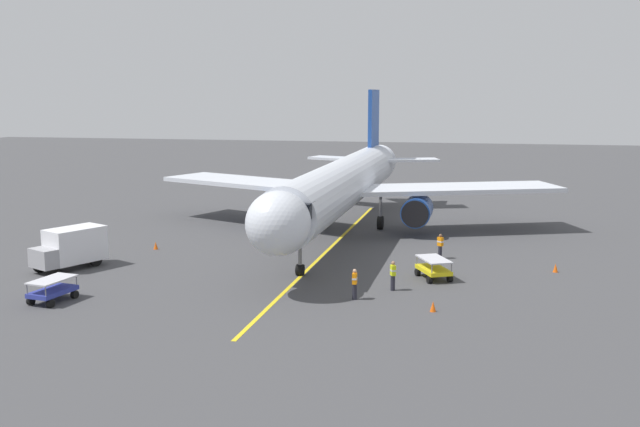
{
  "coord_description": "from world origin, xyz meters",
  "views": [
    {
      "loc": [
        -8.46,
        58.49,
        11.14
      ],
      "look_at": [
        1.78,
        10.29,
        3.0
      ],
      "focal_mm": 40.92,
      "sensor_mm": 36.0,
      "label": 1
    }
  ],
  "objects_px": {
    "ground_crew_wing_walker": "(440,246)",
    "baggage_cart_starboard_side": "(53,290)",
    "safety_cone_nose_right": "(433,306)",
    "ground_crew_loader": "(355,284)",
    "safety_cone_wing_starboard": "(156,246)",
    "airplane": "(343,184)",
    "safety_cone_wing_port": "(104,248)",
    "ground_crew_marshaller": "(393,275)",
    "baggage_cart_near_nose": "(434,268)",
    "safety_cone_nose_left": "(555,268)",
    "box_truck_portside": "(70,248)"
  },
  "relations": [
    {
      "from": "baggage_cart_near_nose",
      "to": "box_truck_portside",
      "type": "distance_m",
      "value": 23.08
    },
    {
      "from": "ground_crew_loader",
      "to": "baggage_cart_near_nose",
      "type": "bearing_deg",
      "value": -126.09
    },
    {
      "from": "ground_crew_loader",
      "to": "safety_cone_nose_right",
      "type": "distance_m",
      "value": 4.59
    },
    {
      "from": "airplane",
      "to": "safety_cone_wing_starboard",
      "type": "height_order",
      "value": "airplane"
    },
    {
      "from": "airplane",
      "to": "baggage_cart_near_nose",
      "type": "distance_m",
      "value": 15.52
    },
    {
      "from": "box_truck_portside",
      "to": "safety_cone_wing_starboard",
      "type": "relative_size",
      "value": 9.07
    },
    {
      "from": "safety_cone_nose_left",
      "to": "ground_crew_marshaller",
      "type": "bearing_deg",
      "value": 33.91
    },
    {
      "from": "ground_crew_wing_walker",
      "to": "baggage_cart_starboard_side",
      "type": "relative_size",
      "value": 0.61
    },
    {
      "from": "safety_cone_nose_right",
      "to": "airplane",
      "type": "bearing_deg",
      "value": -67.3
    },
    {
      "from": "ground_crew_marshaller",
      "to": "safety_cone_wing_starboard",
      "type": "height_order",
      "value": "ground_crew_marshaller"
    },
    {
      "from": "ground_crew_loader",
      "to": "baggage_cart_starboard_side",
      "type": "relative_size",
      "value": 0.61
    },
    {
      "from": "safety_cone_nose_right",
      "to": "box_truck_portside",
      "type": "bearing_deg",
      "value": -11.12
    },
    {
      "from": "safety_cone_nose_right",
      "to": "safety_cone_wing_port",
      "type": "xyz_separation_m",
      "value": [
        23.72,
        -9.69,
        0.0
      ]
    },
    {
      "from": "ground_crew_loader",
      "to": "baggage_cart_near_nose",
      "type": "relative_size",
      "value": 0.58
    },
    {
      "from": "ground_crew_wing_walker",
      "to": "safety_cone_nose_right",
      "type": "xyz_separation_m",
      "value": [
        -0.24,
        12.48,
        -0.61
      ]
    },
    {
      "from": "baggage_cart_near_nose",
      "to": "baggage_cart_starboard_side",
      "type": "height_order",
      "value": "same"
    },
    {
      "from": "safety_cone_nose_left",
      "to": "safety_cone_wing_starboard",
      "type": "bearing_deg",
      "value": -2.38
    },
    {
      "from": "baggage_cart_near_nose",
      "to": "safety_cone_wing_port",
      "type": "relative_size",
      "value": 5.37
    },
    {
      "from": "ground_crew_wing_walker",
      "to": "airplane",
      "type": "bearing_deg",
      "value": -42.18
    },
    {
      "from": "baggage_cart_starboard_side",
      "to": "safety_cone_nose_left",
      "type": "bearing_deg",
      "value": -155.39
    },
    {
      "from": "baggage_cart_near_nose",
      "to": "ground_crew_wing_walker",
      "type": "bearing_deg",
      "value": -91.21
    },
    {
      "from": "ground_crew_marshaller",
      "to": "airplane",
      "type": "bearing_deg",
      "value": -70.26
    },
    {
      "from": "safety_cone_nose_right",
      "to": "safety_cone_wing_port",
      "type": "distance_m",
      "value": 25.63
    },
    {
      "from": "ground_crew_loader",
      "to": "baggage_cart_near_nose",
      "type": "height_order",
      "value": "ground_crew_loader"
    },
    {
      "from": "ground_crew_marshaller",
      "to": "safety_cone_wing_port",
      "type": "height_order",
      "value": "ground_crew_marshaller"
    },
    {
      "from": "ground_crew_marshaller",
      "to": "safety_cone_wing_port",
      "type": "relative_size",
      "value": 3.11
    },
    {
      "from": "box_truck_portside",
      "to": "safety_cone_nose_right",
      "type": "bearing_deg",
      "value": 168.88
    },
    {
      "from": "safety_cone_nose_right",
      "to": "safety_cone_wing_port",
      "type": "relative_size",
      "value": 1.0
    },
    {
      "from": "safety_cone_wing_port",
      "to": "ground_crew_marshaller",
      "type": "bearing_deg",
      "value": 164.15
    },
    {
      "from": "airplane",
      "to": "safety_cone_nose_right",
      "type": "xyz_separation_m",
      "value": [
        -8.26,
        19.75,
        -3.73
      ]
    },
    {
      "from": "safety_cone_nose_right",
      "to": "safety_cone_wing_starboard",
      "type": "height_order",
      "value": "same"
    },
    {
      "from": "ground_crew_marshaller",
      "to": "ground_crew_loader",
      "type": "relative_size",
      "value": 1.0
    },
    {
      "from": "safety_cone_nose_left",
      "to": "airplane",
      "type": "bearing_deg",
      "value": -32.21
    },
    {
      "from": "safety_cone_nose_left",
      "to": "safety_cone_nose_right",
      "type": "height_order",
      "value": "same"
    },
    {
      "from": "baggage_cart_starboard_side",
      "to": "safety_cone_nose_right",
      "type": "distance_m",
      "value": 20.39
    },
    {
      "from": "baggage_cart_starboard_side",
      "to": "safety_cone_nose_left",
      "type": "distance_m",
      "value": 30.04
    },
    {
      "from": "ground_crew_marshaller",
      "to": "safety_cone_wing_starboard",
      "type": "relative_size",
      "value": 3.11
    },
    {
      "from": "airplane",
      "to": "safety_cone_wing_port",
      "type": "relative_size",
      "value": 73.19
    },
    {
      "from": "baggage_cart_starboard_side",
      "to": "safety_cone_nose_left",
      "type": "height_order",
      "value": "baggage_cart_starboard_side"
    },
    {
      "from": "baggage_cart_near_nose",
      "to": "safety_cone_wing_starboard",
      "type": "xyz_separation_m",
      "value": [
        20.15,
        -4.42,
        -0.38
      ]
    },
    {
      "from": "baggage_cart_near_nose",
      "to": "safety_cone_nose_right",
      "type": "bearing_deg",
      "value": 93.06
    },
    {
      "from": "ground_crew_wing_walker",
      "to": "baggage_cart_starboard_side",
      "type": "distance_m",
      "value": 24.94
    },
    {
      "from": "ground_crew_wing_walker",
      "to": "safety_cone_wing_starboard",
      "type": "relative_size",
      "value": 3.11
    },
    {
      "from": "box_truck_portside",
      "to": "safety_cone_wing_starboard",
      "type": "height_order",
      "value": "box_truck_portside"
    },
    {
      "from": "ground_crew_marshaller",
      "to": "safety_cone_nose_left",
      "type": "xyz_separation_m",
      "value": [
        -9.56,
        -6.43,
        -0.61
      ]
    },
    {
      "from": "baggage_cart_starboard_side",
      "to": "safety_cone_wing_port",
      "type": "distance_m",
      "value": 12.61
    },
    {
      "from": "airplane",
      "to": "safety_cone_wing_port",
      "type": "distance_m",
      "value": 18.82
    },
    {
      "from": "airplane",
      "to": "safety_cone_wing_port",
      "type": "xyz_separation_m",
      "value": [
        15.46,
        10.06,
        -3.73
      ]
    },
    {
      "from": "ground_crew_marshaller",
      "to": "ground_crew_wing_walker",
      "type": "bearing_deg",
      "value": -104.28
    },
    {
      "from": "airplane",
      "to": "ground_crew_loader",
      "type": "xyz_separation_m",
      "value": [
        -3.93,
        18.37,
        -3.12
      ]
    }
  ]
}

